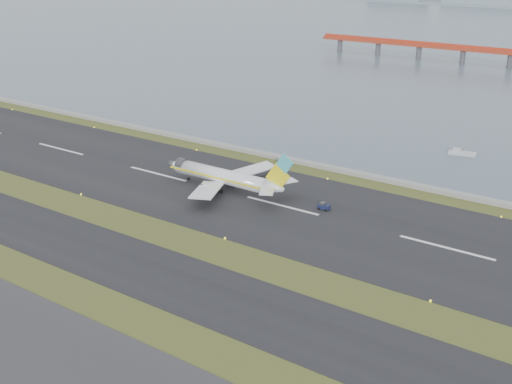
# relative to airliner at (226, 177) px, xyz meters

# --- Properties ---
(ground) EXTENTS (1000.00, 1000.00, 0.00)m
(ground) POSITION_rel_airliner_xyz_m (17.45, -30.98, -3.46)
(ground) COLOR #344819
(ground) RESTS_ON ground
(taxiway_strip) EXTENTS (1000.00, 18.00, 0.10)m
(taxiway_strip) POSITION_rel_airliner_xyz_m (17.45, -42.98, -3.41)
(taxiway_strip) COLOR black
(taxiway_strip) RESTS_ON ground
(runway_strip) EXTENTS (1000.00, 45.00, 0.10)m
(runway_strip) POSITION_rel_airliner_xyz_m (17.45, -0.98, -3.41)
(runway_strip) COLOR black
(runway_strip) RESTS_ON ground
(seawall) EXTENTS (1000.00, 2.50, 1.00)m
(seawall) POSITION_rel_airliner_xyz_m (17.45, 29.02, -2.96)
(seawall) COLOR gray
(seawall) RESTS_ON ground
(airliner) EXTENTS (38.52, 32.89, 12.80)m
(airliner) POSITION_rel_airliner_xyz_m (0.00, 0.00, 0.00)
(airliner) COLOR white
(airliner) RESTS_ON ground
(pushback_tug) EXTENTS (2.78, 1.66, 1.77)m
(pushback_tug) POSITION_rel_airliner_xyz_m (26.73, 2.64, -2.60)
(pushback_tug) COLOR #151B3C
(pushback_tug) RESTS_ON ground
(workboat_near) EXTENTS (8.20, 4.08, 1.91)m
(workboat_near) POSITION_rel_airliner_xyz_m (39.75, 62.94, -2.85)
(workboat_near) COLOR #B6B7BB
(workboat_near) RESTS_ON ground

